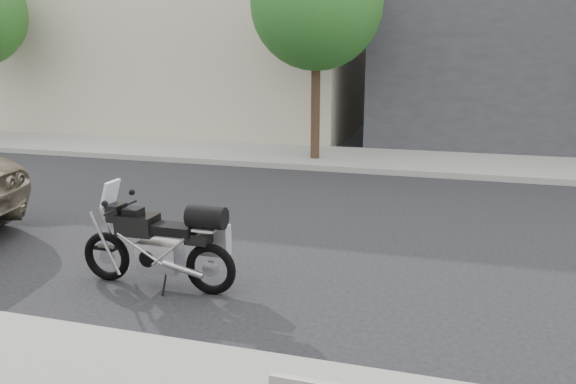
# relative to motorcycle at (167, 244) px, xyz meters

# --- Properties ---
(ground) EXTENTS (120.00, 120.00, 0.00)m
(ground) POSITION_rel_motorcycle_xyz_m (-1.86, -2.58, -0.59)
(ground) COLOR black
(ground) RESTS_ON ground
(far_sidewalk) EXTENTS (44.00, 3.00, 0.15)m
(far_sidewalk) POSITION_rel_motorcycle_xyz_m (-1.86, -9.08, -0.51)
(far_sidewalk) COLOR gray
(far_sidewalk) RESTS_ON ground
(far_building_cream) EXTENTS (14.00, 11.00, 8.00)m
(far_building_cream) POSITION_rel_motorcycle_xyz_m (7.14, -16.08, 3.41)
(far_building_cream) COLOR #B3A98F
(far_building_cream) RESTS_ON ground
(street_tree_mid) EXTENTS (3.40, 3.40, 5.70)m
(street_tree_mid) POSITION_rel_motorcycle_xyz_m (0.14, -8.58, 3.55)
(street_tree_mid) COLOR #39271A
(street_tree_mid) RESTS_ON far_sidewalk
(motorcycle) EXTENTS (2.16, 0.70, 1.37)m
(motorcycle) POSITION_rel_motorcycle_xyz_m (0.00, 0.00, 0.00)
(motorcycle) COLOR black
(motorcycle) RESTS_ON ground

